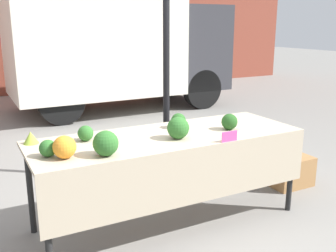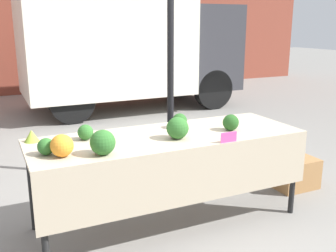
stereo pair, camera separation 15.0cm
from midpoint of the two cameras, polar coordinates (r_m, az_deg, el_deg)
ground_plane at (r=3.66m, az=1.20°, el=-13.51°), size 40.00×40.00×0.00m
tent_pole at (r=4.23m, az=1.38°, el=6.84°), size 0.07×0.07×2.31m
parked_truck at (r=8.13m, az=-5.79°, el=12.76°), size 4.30×1.97×2.77m
market_table at (r=3.33m, az=1.76°, el=-3.13°), size 2.34×0.82×0.80m
orange_cauliflower at (r=2.88m, az=-13.70°, el=-2.80°), size 0.17×0.17×0.17m
romanesco_head at (r=3.32m, az=-17.97°, el=-1.38°), size 0.12×0.12×0.10m
broccoli_head_0 at (r=2.86m, az=-7.98°, el=-2.39°), size 0.19×0.19×0.19m
broccoli_head_1 at (r=3.26m, az=-10.61°, el=-0.91°), size 0.13×0.13×0.13m
broccoli_head_2 at (r=3.55m, az=10.29°, el=0.51°), size 0.14×0.14×0.14m
broccoli_head_3 at (r=2.95m, az=-15.90°, el=-2.90°), size 0.13×0.13×0.13m
broccoli_head_4 at (r=3.57m, az=2.90°, el=0.76°), size 0.14×0.14×0.14m
broccoli_head_5 at (r=3.23m, az=2.72°, el=-0.31°), size 0.18×0.18×0.18m
price_sign at (r=3.19m, az=10.14°, el=-1.62°), size 0.15×0.01×0.09m
produce_crate at (r=4.49m, az=19.12°, el=-6.62°), size 0.46×0.27×0.33m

